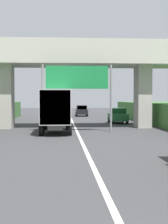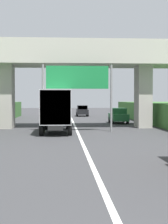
# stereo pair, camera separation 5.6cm
# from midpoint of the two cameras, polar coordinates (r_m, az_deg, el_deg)

# --- Properties ---
(lane_centre_stripe) EXTENTS (0.20, 85.77, 0.01)m
(lane_centre_stripe) POSITION_cam_midpoint_polar(r_m,az_deg,el_deg) (26.59, -1.07, -3.71)
(lane_centre_stripe) COLOR white
(lane_centre_stripe) RESTS_ON ground
(overpass_bridge) EXTENTS (40.00, 4.80, 8.10)m
(overpass_bridge) POSITION_cam_midpoint_polar(r_m,az_deg,el_deg) (32.35, -1.55, 8.25)
(overpass_bridge) COLOR #ADA89E
(overpass_bridge) RESTS_ON ground
(overhead_highway_sign) EXTENTS (5.88, 0.18, 5.60)m
(overhead_highway_sign) POSITION_cam_midpoint_polar(r_m,az_deg,el_deg) (28.25, -1.24, 5.08)
(overhead_highway_sign) COLOR slate
(overhead_highway_sign) RESTS_ON ground
(truck_silver) EXTENTS (2.44, 7.30, 3.44)m
(truck_silver) POSITION_cam_midpoint_polar(r_m,az_deg,el_deg) (27.67, -4.80, 0.52)
(truck_silver) COLOR black
(truck_silver) RESTS_ON ground
(car_green) EXTENTS (1.86, 4.10, 1.72)m
(car_green) POSITION_cam_midpoint_polar(r_m,az_deg,el_deg) (38.47, 5.68, -0.61)
(car_green) COLOR #236B38
(car_green) RESTS_ON ground
(car_black) EXTENTS (1.86, 4.10, 1.72)m
(car_black) POSITION_cam_midpoint_polar(r_m,az_deg,el_deg) (53.91, -0.43, 0.21)
(car_black) COLOR black
(car_black) RESTS_ON ground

